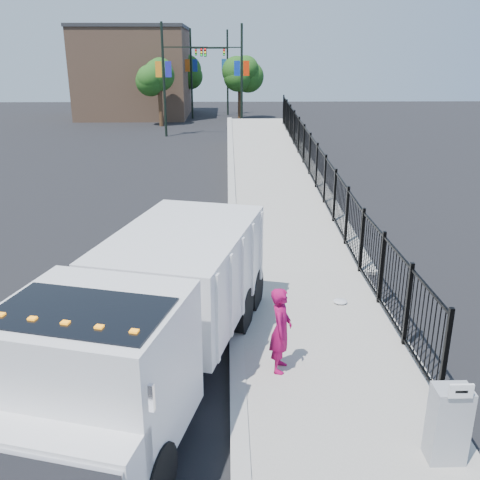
{
  "coord_description": "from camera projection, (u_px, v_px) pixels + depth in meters",
  "views": [
    {
      "loc": [
        -0.16,
        -9.89,
        5.98
      ],
      "look_at": [
        0.12,
        2.0,
        1.79
      ],
      "focal_mm": 40.0,
      "sensor_mm": 36.0,
      "label": 1
    }
  ],
  "objects": [
    {
      "name": "ground",
      "position": [
        237.0,
        351.0,
        11.32
      ],
      "size": [
        120.0,
        120.0,
        0.0
      ],
      "primitive_type": "plane",
      "color": "black",
      "rests_on": "ground"
    },
    {
      "name": "sidewalk",
      "position": [
        347.0,
        406.0,
        9.46
      ],
      "size": [
        3.55,
        12.0,
        0.12
      ],
      "primitive_type": "cube",
      "color": "#9E998E",
      "rests_on": "ground"
    },
    {
      "name": "curb",
      "position": [
        239.0,
        407.0,
        9.41
      ],
      "size": [
        0.3,
        12.0,
        0.16
      ],
      "primitive_type": "cube",
      "color": "#ADAAA3",
      "rests_on": "ground"
    },
    {
      "name": "ramp",
      "position": [
        274.0,
        180.0,
        26.45
      ],
      "size": [
        3.95,
        24.06,
        3.19
      ],
      "primitive_type": "cube",
      "rotation": [
        0.06,
        0.0,
        0.0
      ],
      "color": "#9E998E",
      "rests_on": "ground"
    },
    {
      "name": "iron_fence",
      "position": [
        316.0,
        180.0,
        22.41
      ],
      "size": [
        0.1,
        28.0,
        1.8
      ],
      "primitive_type": "cube",
      "color": "black",
      "rests_on": "ground"
    },
    {
      "name": "truck",
      "position": [
        151.0,
        313.0,
        9.63
      ],
      "size": [
        4.51,
        8.37,
        2.74
      ],
      "rotation": [
        0.0,
        0.0,
        -0.26
      ],
      "color": "black",
      "rests_on": "ground"
    },
    {
      "name": "worker",
      "position": [
        281.0,
        330.0,
        10.18
      ],
      "size": [
        0.54,
        0.7,
        1.72
      ],
      "primitive_type": "imported",
      "rotation": [
        0.0,
        0.0,
        1.34
      ],
      "color": "#960A46",
      "rests_on": "sidewalk"
    },
    {
      "name": "utility_cabinet",
      "position": [
        448.0,
        424.0,
        7.96
      ],
      "size": [
        0.55,
        0.4,
        1.25
      ],
      "primitive_type": "cube",
      "color": "gray",
      "rests_on": "sidewalk"
    },
    {
      "name": "arrow_sign",
      "position": [
        461.0,
        391.0,
        7.5
      ],
      "size": [
        0.35,
        0.04,
        0.22
      ],
      "primitive_type": "cube",
      "color": "white",
      "rests_on": "utility_cabinet"
    },
    {
      "name": "debris",
      "position": [
        340.0,
        301.0,
        13.19
      ],
      "size": [
        0.35,
        0.35,
        0.09
      ],
      "primitive_type": "ellipsoid",
      "color": "silver",
      "rests_on": "sidewalk"
    },
    {
      "name": "light_pole_0",
      "position": [
        168.0,
        76.0,
        38.58
      ],
      "size": [
        3.77,
        0.22,
        8.0
      ],
      "color": "black",
      "rests_on": "ground"
    },
    {
      "name": "light_pole_1",
      "position": [
        238.0,
        74.0,
        40.88
      ],
      "size": [
        3.78,
        0.22,
        8.0
      ],
      "color": "black",
      "rests_on": "ground"
    },
    {
      "name": "light_pole_2",
      "position": [
        195.0,
        70.0,
        49.29
      ],
      "size": [
        3.78,
        0.22,
        8.0
      ],
      "color": "black",
      "rests_on": "ground"
    },
    {
      "name": "light_pole_3",
      "position": [
        224.0,
        69.0,
        52.13
      ],
      "size": [
        3.78,
        0.22,
        8.0
      ],
      "color": "black",
      "rests_on": "ground"
    },
    {
      "name": "tree_0",
      "position": [
        159.0,
        78.0,
        44.2
      ],
      "size": [
        2.72,
        2.72,
        5.36
      ],
      "color": "#382314",
      "rests_on": "ground"
    },
    {
      "name": "tree_1",
      "position": [
        240.0,
        75.0,
        48.7
      ],
      "size": [
        2.64,
        2.64,
        5.32
      ],
      "color": "#382314",
      "rests_on": "ground"
    },
    {
      "name": "tree_2",
      "position": [
        187.0,
        73.0,
        54.61
      ],
      "size": [
        3.07,
        3.07,
        5.54
      ],
      "color": "#382314",
      "rests_on": "ground"
    },
    {
      "name": "building",
      "position": [
        135.0,
        74.0,
        51.27
      ],
      "size": [
        10.0,
        10.0,
        8.0
      ],
      "primitive_type": "cube",
      "color": "#8C664C",
      "rests_on": "ground"
    }
  ]
}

